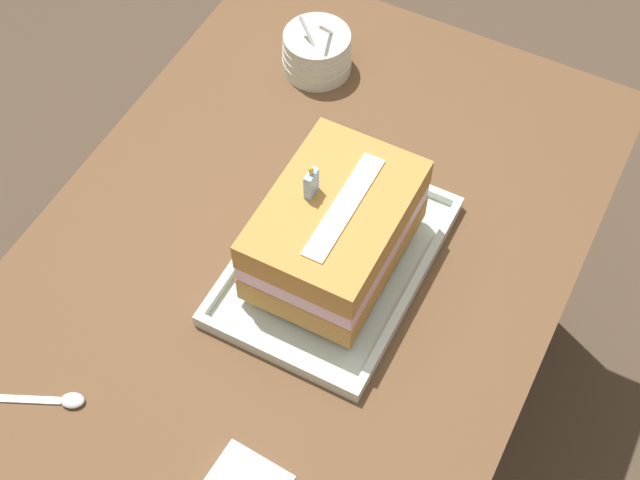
{
  "coord_description": "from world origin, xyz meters",
  "views": [
    {
      "loc": [
        -0.66,
        -0.37,
        1.8
      ],
      "look_at": [
        -0.01,
        -0.03,
        0.72
      ],
      "focal_mm": 51.08,
      "sensor_mm": 36.0,
      "label": 1
    }
  ],
  "objects": [
    {
      "name": "ground_plane",
      "position": [
        0.0,
        0.0,
        0.0
      ],
      "size": [
        8.0,
        8.0,
        0.0
      ],
      "primitive_type": "plane",
      "color": "#4C3D2D"
    },
    {
      "name": "dining_table",
      "position": [
        0.0,
        0.0,
        0.59
      ],
      "size": [
        1.04,
        0.75,
        0.69
      ],
      "color": "brown",
      "rests_on": "ground_plane"
    },
    {
      "name": "foil_tray",
      "position": [
        -0.02,
        -0.06,
        0.7
      ],
      "size": [
        0.36,
        0.25,
        0.02
      ],
      "color": "silver",
      "rests_on": "dining_table"
    },
    {
      "name": "birthday_cake",
      "position": [
        -0.02,
        -0.06,
        0.78
      ],
      "size": [
        0.25,
        0.17,
        0.18
      ],
      "color": "#C0863E",
      "rests_on": "foil_tray"
    },
    {
      "name": "bowl_stack",
      "position": [
        0.32,
        0.15,
        0.73
      ],
      "size": [
        0.12,
        0.12,
        0.12
      ],
      "color": "silver",
      "rests_on": "dining_table"
    },
    {
      "name": "serving_spoon_near_tray",
      "position": [
        -0.38,
        0.17,
        0.7
      ],
      "size": [
        0.07,
        0.14,
        0.01
      ],
      "color": "silver",
      "rests_on": "dining_table"
    }
  ]
}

